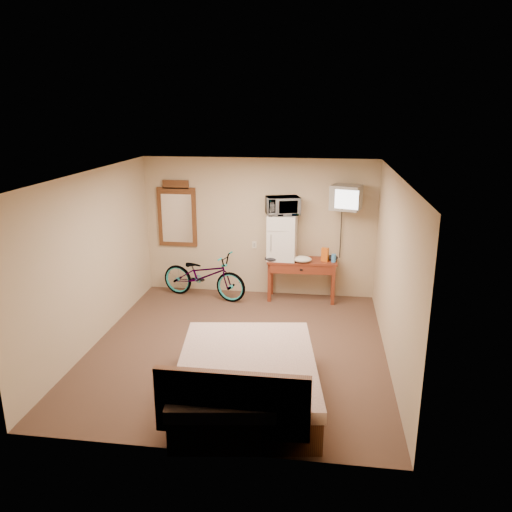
{
  "coord_description": "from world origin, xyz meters",
  "views": [
    {
      "loc": [
        1.15,
        -6.45,
        3.33
      ],
      "look_at": [
        0.19,
        0.51,
        1.24
      ],
      "focal_mm": 35.0,
      "sensor_mm": 36.0,
      "label": 1
    }
  ],
  "objects_px": {
    "crt_television": "(346,197)",
    "bed": "(246,380)",
    "microwave": "(283,206)",
    "blue_cup": "(334,258)",
    "bicycle": "(204,275)",
    "mini_fridge": "(282,237)",
    "wall_mirror": "(177,215)",
    "desk": "(302,267)"
  },
  "relations": [
    {
      "from": "crt_television",
      "to": "bicycle",
      "type": "relative_size",
      "value": 0.39
    },
    {
      "from": "bicycle",
      "to": "microwave",
      "type": "bearing_deg",
      "value": -69.75
    },
    {
      "from": "blue_cup",
      "to": "mini_fridge",
      "type": "bearing_deg",
      "value": 175.63
    },
    {
      "from": "mini_fridge",
      "to": "bed",
      "type": "distance_m",
      "value": 3.52
    },
    {
      "from": "microwave",
      "to": "mini_fridge",
      "type": "bearing_deg",
      "value": -140.57
    },
    {
      "from": "bicycle",
      "to": "bed",
      "type": "bearing_deg",
      "value": -144.55
    },
    {
      "from": "crt_television",
      "to": "microwave",
      "type": "bearing_deg",
      "value": 179.1
    },
    {
      "from": "desk",
      "to": "mini_fridge",
      "type": "xyz_separation_m",
      "value": [
        -0.36,
        0.03,
        0.54
      ]
    },
    {
      "from": "desk",
      "to": "bicycle",
      "type": "bearing_deg",
      "value": -176.11
    },
    {
      "from": "crt_television",
      "to": "bed",
      "type": "xyz_separation_m",
      "value": [
        -1.19,
        -3.39,
        -1.59
      ]
    },
    {
      "from": "desk",
      "to": "blue_cup",
      "type": "relative_size",
      "value": 8.72
    },
    {
      "from": "mini_fridge",
      "to": "bed",
      "type": "xyz_separation_m",
      "value": [
        -0.12,
        -3.41,
        -0.86
      ]
    },
    {
      "from": "bed",
      "to": "crt_television",
      "type": "bearing_deg",
      "value": 70.69
    },
    {
      "from": "mini_fridge",
      "to": "crt_television",
      "type": "height_order",
      "value": "crt_television"
    },
    {
      "from": "crt_television",
      "to": "wall_mirror",
      "type": "xyz_separation_m",
      "value": [
        -3.04,
        0.25,
        -0.43
      ]
    },
    {
      "from": "bed",
      "to": "microwave",
      "type": "bearing_deg",
      "value": 88.04
    },
    {
      "from": "mini_fridge",
      "to": "blue_cup",
      "type": "height_order",
      "value": "mini_fridge"
    },
    {
      "from": "microwave",
      "to": "bicycle",
      "type": "height_order",
      "value": "microwave"
    },
    {
      "from": "bicycle",
      "to": "bed",
      "type": "distance_m",
      "value": 3.5
    },
    {
      "from": "microwave",
      "to": "blue_cup",
      "type": "bearing_deg",
      "value": -21.24
    },
    {
      "from": "wall_mirror",
      "to": "bed",
      "type": "height_order",
      "value": "wall_mirror"
    },
    {
      "from": "desk",
      "to": "bed",
      "type": "xyz_separation_m",
      "value": [
        -0.48,
        -3.37,
        -0.32
      ]
    },
    {
      "from": "microwave",
      "to": "bed",
      "type": "height_order",
      "value": "microwave"
    },
    {
      "from": "microwave",
      "to": "bed",
      "type": "relative_size",
      "value": 0.24
    },
    {
      "from": "blue_cup",
      "to": "crt_television",
      "type": "bearing_deg",
      "value": 18.05
    },
    {
      "from": "bicycle",
      "to": "bed",
      "type": "height_order",
      "value": "bed"
    },
    {
      "from": "crt_television",
      "to": "bicycle",
      "type": "xyz_separation_m",
      "value": [
        -2.47,
        -0.14,
        -1.45
      ]
    },
    {
      "from": "microwave",
      "to": "wall_mirror",
      "type": "distance_m",
      "value": 2.0
    },
    {
      "from": "mini_fridge",
      "to": "bed",
      "type": "bearing_deg",
      "value": -91.96
    },
    {
      "from": "blue_cup",
      "to": "bicycle",
      "type": "xyz_separation_m",
      "value": [
        -2.31,
        -0.08,
        -0.39
      ]
    },
    {
      "from": "desk",
      "to": "crt_television",
      "type": "relative_size",
      "value": 1.94
    },
    {
      "from": "mini_fridge",
      "to": "blue_cup",
      "type": "distance_m",
      "value": 0.97
    },
    {
      "from": "desk",
      "to": "bicycle",
      "type": "relative_size",
      "value": 0.76
    },
    {
      "from": "wall_mirror",
      "to": "microwave",
      "type": "bearing_deg",
      "value": -6.79
    },
    {
      "from": "wall_mirror",
      "to": "bed",
      "type": "xyz_separation_m",
      "value": [
        1.85,
        -3.64,
        -1.16
      ]
    },
    {
      "from": "bicycle",
      "to": "mini_fridge",
      "type": "bearing_deg",
      "value": -69.76
    },
    {
      "from": "microwave",
      "to": "wall_mirror",
      "type": "height_order",
      "value": "wall_mirror"
    },
    {
      "from": "mini_fridge",
      "to": "microwave",
      "type": "distance_m",
      "value": 0.56
    },
    {
      "from": "microwave",
      "to": "bed",
      "type": "bearing_deg",
      "value": -108.82
    },
    {
      "from": "microwave",
      "to": "wall_mirror",
      "type": "bearing_deg",
      "value": 156.35
    },
    {
      "from": "desk",
      "to": "crt_television",
      "type": "bearing_deg",
      "value": 1.45
    },
    {
      "from": "wall_mirror",
      "to": "bicycle",
      "type": "distance_m",
      "value": 1.23
    }
  ]
}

